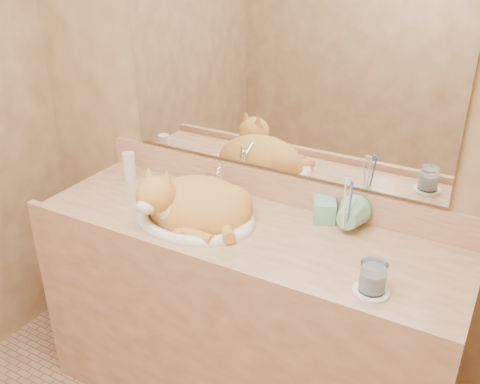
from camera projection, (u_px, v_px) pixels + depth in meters
The scene contains 12 objects.
wall_back at pixel (278, 103), 1.97m from camera, with size 2.40×0.02×2.50m, color brown.
vanity_counter at pixel (242, 321), 2.13m from camera, with size 1.60×0.55×0.85m, color #976243, non-canonical shape.
mirror at pixel (278, 65), 1.90m from camera, with size 1.30×0.02×0.80m, color white.
sink_basin at pixel (194, 202), 1.97m from camera, with size 0.46×0.38×0.14m, color white, non-canonical shape.
faucet at pixel (219, 182), 2.11m from camera, with size 0.04×0.11×0.16m, color white, non-canonical shape.
cat at pixel (193, 203), 1.98m from camera, with size 0.41×0.34×0.22m, color #C57C2D, non-canonical shape.
soap_dispenser at pixel (326, 204), 1.92m from camera, with size 0.08×0.08×0.18m, color #79C29F.
toothbrush_cup at pixel (346, 223), 1.87m from camera, with size 0.12×0.12×0.11m, color #79C29F.
toothbrushes at pixel (348, 203), 1.83m from camera, with size 0.04×0.04×0.23m, color silver, non-canonical shape.
saucer at pixel (371, 291), 1.60m from camera, with size 0.11×0.11×0.01m, color white.
water_glass at pixel (373, 277), 1.58m from camera, with size 0.08×0.08×0.09m, color white.
lotion_bottle at pixel (129, 167), 2.28m from camera, with size 0.05×0.05×0.13m, color silver.
Camera 1 is at (0.81, -0.74, 1.84)m, focal length 40.00 mm.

